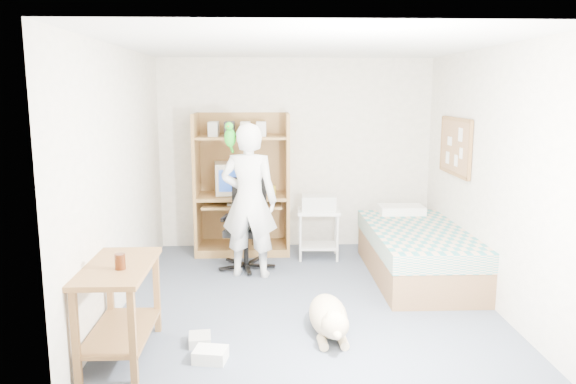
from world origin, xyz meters
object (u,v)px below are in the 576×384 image
at_px(computer_hutch, 242,189).
at_px(printer_cart, 318,226).
at_px(office_chair, 247,237).
at_px(dog, 329,317).
at_px(side_desk, 119,296).
at_px(person, 249,201).
at_px(bed, 417,252).

bearing_deg(computer_hutch, printer_cart, -19.88).
relative_size(office_chair, dog, 1.04).
xyz_separation_m(side_desk, printer_cart, (1.81, 2.59, -0.08)).
xyz_separation_m(dog, printer_cart, (0.12, 2.28, 0.25)).
bearing_deg(printer_cart, person, -139.40).
bearing_deg(side_desk, office_chair, 67.65).
xyz_separation_m(bed, side_desk, (-2.85, -1.82, 0.21)).
bearing_deg(printer_cart, bed, -33.75).
bearing_deg(side_desk, person, 63.57).
xyz_separation_m(office_chair, person, (0.04, -0.31, 0.50)).
distance_m(person, printer_cart, 1.16).
relative_size(side_desk, printer_cart, 1.61).
relative_size(computer_hutch, person, 1.04).
relative_size(bed, office_chair, 1.93).
bearing_deg(bed, dog, -127.71).
height_order(person, printer_cart, person).
bearing_deg(dog, bed, 50.21).
xyz_separation_m(bed, person, (-1.89, 0.12, 0.58)).
height_order(bed, office_chair, office_chair).
height_order(bed, printer_cart, bed).
xyz_separation_m(computer_hutch, dog, (0.84, -2.63, -0.66)).
relative_size(person, printer_cart, 2.81).
height_order(computer_hutch, office_chair, computer_hutch).
distance_m(computer_hutch, side_desk, 3.08).
bearing_deg(person, office_chair, -72.83).
bearing_deg(person, dog, 123.63).
bearing_deg(bed, printer_cart, 143.36).
relative_size(side_desk, office_chair, 0.96).
xyz_separation_m(computer_hutch, side_desk, (-0.85, -2.94, -0.33)).
bearing_deg(printer_cart, computer_hutch, 163.02).
height_order(side_desk, office_chair, office_chair).
height_order(computer_hutch, side_desk, computer_hutch).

